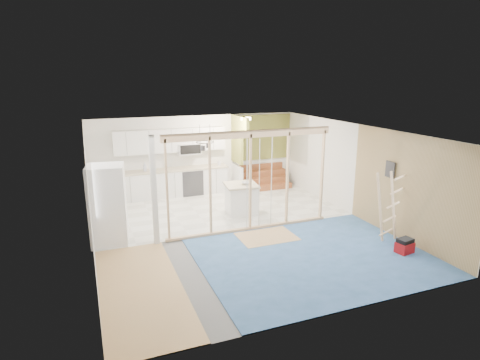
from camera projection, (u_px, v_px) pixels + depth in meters
name	position (u px, v px, depth m)	size (l,w,h in m)	color
room	(239.00, 183.00, 9.95)	(7.01, 8.01, 2.61)	slate
floor_overlays	(241.00, 230.00, 10.36)	(7.00, 8.00, 0.03)	silver
stud_frame	(230.00, 172.00, 9.79)	(4.66, 0.14, 2.60)	beige
base_cabinets	(153.00, 187.00, 12.62)	(4.45, 2.24, 0.93)	silver
upper_cabinets	(172.00, 141.00, 12.96)	(3.60, 0.41, 0.85)	silver
green_partition	(256.00, 162.00, 14.05)	(2.25, 1.51, 2.60)	olive
pot_rack	(205.00, 144.00, 11.37)	(0.52, 0.52, 0.72)	black
sheathing_panel	(408.00, 189.00, 9.37)	(0.02, 4.00, 2.60)	tan
electrical_panel	(390.00, 170.00, 9.80)	(0.04, 0.30, 0.40)	#36373B
ceiling_light	(246.00, 119.00, 12.83)	(0.32, 0.32, 0.08)	#FFEABF
fridge	(108.00, 205.00, 9.35)	(0.93, 0.90, 1.90)	white
island	(241.00, 199.00, 11.52)	(1.00, 1.00, 0.88)	white
bowl	(246.00, 183.00, 11.40)	(0.26, 0.26, 0.06)	beige
soap_bottle_a	(145.00, 167.00, 12.70)	(0.11, 0.11, 0.29)	silver
soap_bottle_b	(219.00, 162.00, 13.56)	(0.09, 0.09, 0.21)	silver
toolbox	(405.00, 246.00, 8.99)	(0.41, 0.34, 0.35)	maroon
ladder	(388.00, 206.00, 9.43)	(0.94, 0.09, 1.74)	beige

